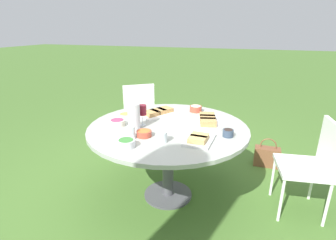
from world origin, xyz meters
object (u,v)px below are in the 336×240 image
(water_pitcher, at_px, (134,116))
(wine_glass, at_px, (142,111))
(dining_table, at_px, (168,135))
(handbag, at_px, (267,156))
(chair_near_left, at_px, (313,161))
(chair_near_right, at_px, (141,112))

(water_pitcher, bearing_deg, wine_glass, -110.80)
(dining_table, distance_m, handbag, 1.48)
(dining_table, distance_m, water_pitcher, 0.38)
(handbag, bearing_deg, wine_glass, 40.70)
(water_pitcher, distance_m, handbag, 1.84)
(chair_near_left, distance_m, wine_glass, 1.59)
(chair_near_right, relative_size, handbag, 2.42)
(dining_table, xyz_separation_m, handbag, (-0.97, -0.98, -0.55))
(dining_table, xyz_separation_m, wine_glass, (0.23, 0.06, 0.23))
(chair_near_left, relative_size, handbag, 2.42)
(chair_near_right, bearing_deg, water_pitcher, 111.75)
(water_pitcher, bearing_deg, chair_near_left, -167.66)
(wine_glass, bearing_deg, chair_near_right, -64.61)
(chair_near_left, distance_m, handbag, 0.94)
(chair_near_right, relative_size, wine_glass, 4.47)
(chair_near_right, xyz_separation_m, wine_glass, (-0.50, 1.05, 0.39))
(chair_near_left, bearing_deg, chair_near_right, -21.71)
(dining_table, height_order, water_pitcher, water_pitcher)
(dining_table, xyz_separation_m, chair_near_right, (0.73, -0.99, -0.15))
(dining_table, bearing_deg, chair_near_right, -53.62)
(chair_near_left, height_order, wine_glass, wine_glass)
(dining_table, relative_size, wine_glass, 7.52)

